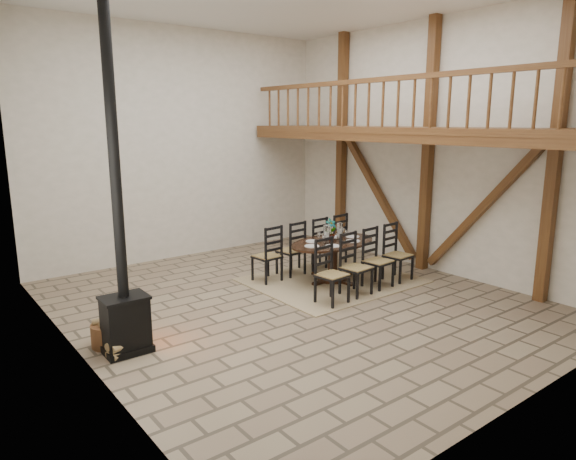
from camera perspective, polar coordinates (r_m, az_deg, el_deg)
ground at (r=8.82m, az=0.84°, el=-8.01°), size 8.00×8.00×0.00m
room_shell at (r=9.07m, az=6.92°, el=11.90°), size 7.02×8.02×5.01m
rug at (r=9.97m, az=4.94°, el=-5.59°), size 3.00×2.50×0.02m
dining_table at (r=9.87m, az=4.98°, el=-3.48°), size 2.53×2.32×1.22m
wood_stove at (r=6.98m, az=-17.96°, el=-4.18°), size 0.61×0.47×5.00m
log_basket at (r=7.57m, az=-19.25°, el=-10.80°), size 0.48×0.48×0.40m
log_stack at (r=7.21m, az=-18.13°, el=-12.44°), size 0.37×0.30×0.22m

